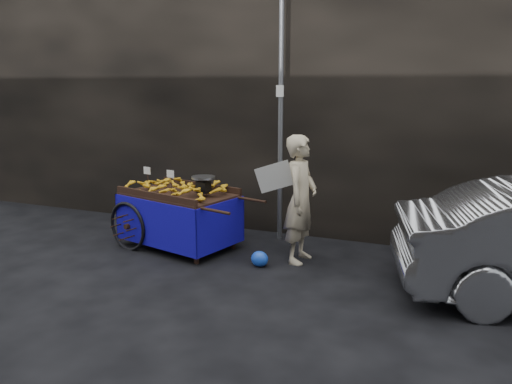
% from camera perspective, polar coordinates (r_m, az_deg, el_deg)
% --- Properties ---
extents(ground, '(80.00, 80.00, 0.00)m').
position_cam_1_polar(ground, '(7.29, -2.98, -7.88)').
color(ground, black).
rests_on(ground, ground).
extents(building_wall, '(13.50, 2.00, 5.00)m').
position_cam_1_polar(building_wall, '(9.15, 6.17, 12.11)').
color(building_wall, black).
rests_on(building_wall, ground).
extents(street_pole, '(0.12, 0.10, 4.00)m').
position_cam_1_polar(street_pole, '(7.96, 2.84, 8.62)').
color(street_pole, slate).
rests_on(street_pole, ground).
extents(banana_cart, '(2.49, 1.56, 1.26)m').
position_cam_1_polar(banana_cart, '(7.82, -9.07, -0.71)').
color(banana_cart, black).
rests_on(banana_cart, ground).
extents(vendor, '(0.89, 0.69, 1.82)m').
position_cam_1_polar(vendor, '(7.07, 5.12, -0.82)').
color(vendor, '#BEAF8D').
rests_on(vendor, ground).
extents(plastic_bag, '(0.25, 0.20, 0.22)m').
position_cam_1_polar(plastic_bag, '(7.03, 0.41, -7.66)').
color(plastic_bag, blue).
rests_on(plastic_bag, ground).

